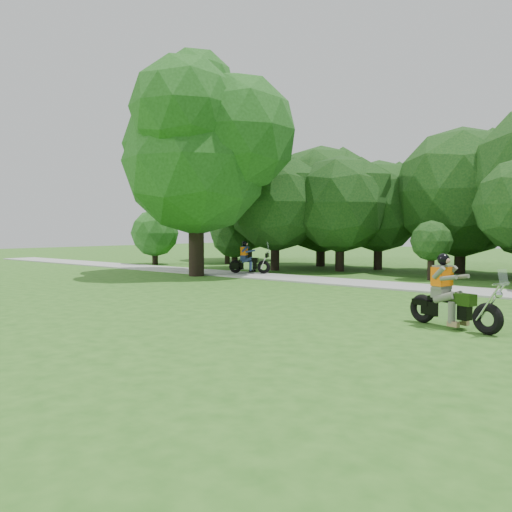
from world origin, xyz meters
The scene contains 5 objects.
ground centered at (0.00, 0.00, 0.00)m, with size 100.00×100.00×0.00m, color #295D1A.
walkway centered at (0.00, 8.00, 0.03)m, with size 60.00×2.20×0.06m, color #9F9F9A.
big_tree_west centered at (-10.54, 6.85, 5.76)m, with size 8.64×6.56×9.96m.
chopper_motorcycle centered at (2.09, 1.49, 0.57)m, with size 2.14×1.02×1.56m.
touring_motorcycle centered at (-9.16, 8.41, 0.60)m, with size 1.84×1.18×1.49m.
Camera 1 is at (5.41, -9.14, 2.05)m, focal length 35.00 mm.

